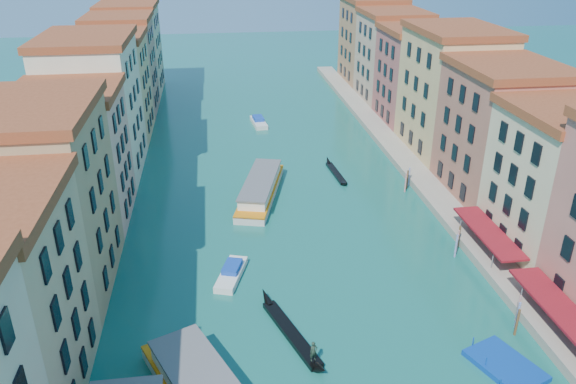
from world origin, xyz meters
The scene contains 11 objects.
left_bank_palazzos centered at (-26.00, 64.68, 9.71)m, with size 12.80×128.40×21.00m.
right_bank_palazzos centered at (30.00, 65.00, 9.75)m, with size 12.80×128.40×21.00m.
quay centered at (22.00, 65.00, 0.50)m, with size 4.00×140.00×1.00m, color gray.
restaurant_awnings centered at (22.19, 23.00, 2.99)m, with size 3.20×44.55×3.12m.
mooring_poles_right centered at (19.10, 28.80, 1.30)m, with size 1.44×54.24×3.20m.
vaporetto_far centered at (-2.33, 58.54, 1.22)m, with size 8.67×18.60×2.70m.
gondola_fore centered at (-2.30, 27.73, 0.45)m, with size 5.26×13.10×2.69m.
gondola_far centered at (9.95, 64.79, 0.32)m, with size 1.67×10.95×1.55m.
motorboat_mid centered at (-7.39, 38.37, 0.53)m, with size 4.01×6.94×1.37m.
motorboat_far centered at (0.24, 90.95, 0.58)m, with size 2.99×7.39×1.49m.
blue_dock centered at (15.50, 20.98, 0.26)m, with size 6.15×7.31×0.52m.
Camera 1 is at (-8.27, -13.72, 34.47)m, focal length 35.00 mm.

